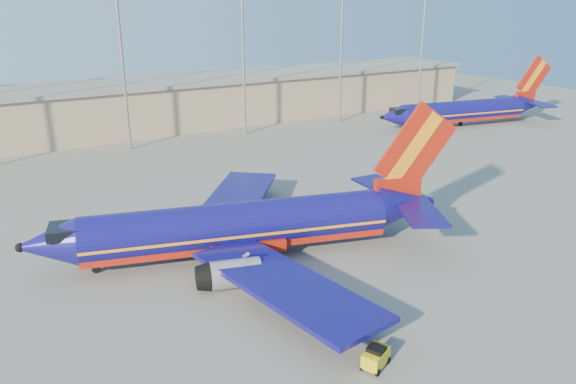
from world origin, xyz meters
The scene contains 6 objects.
ground centered at (0.00, 0.00, 0.00)m, with size 220.00×220.00×0.00m, color slate.
terminal_building centered at (10.00, 58.00, 4.32)m, with size 122.00×16.00×8.50m.
light_mast_row centered at (5.00, 46.00, 17.55)m, with size 101.60×1.60×28.65m.
aircraft_main centered at (-6.72, 2.48, 2.84)m, with size 38.44×36.47×13.31m.
aircraft_second centered at (52.50, 30.97, 2.80)m, with size 35.81×14.65×12.22m.
baggage_tug centered at (-7.40, -16.37, 0.75)m, with size 2.33×1.94×1.44m.
Camera 1 is at (-27.63, -39.26, 22.14)m, focal length 35.00 mm.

